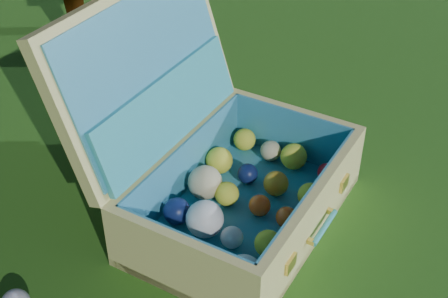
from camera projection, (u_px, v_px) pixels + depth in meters
The scene contains 2 objects.
ground at pixel (210, 184), 1.79m from camera, with size 60.00×60.00×0.00m, color #215114.
suitcase at pixel (211, 160), 1.62m from camera, with size 0.79×0.76×0.58m.
Camera 1 is at (-0.84, -1.10, 1.15)m, focal length 50.00 mm.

